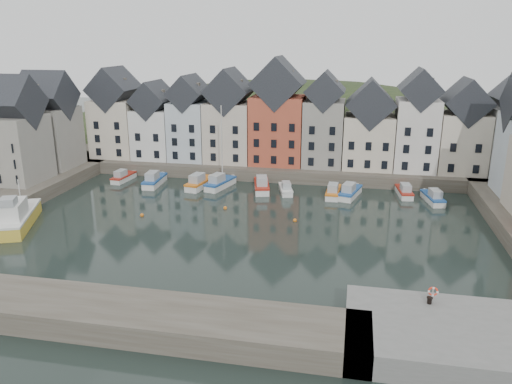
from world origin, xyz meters
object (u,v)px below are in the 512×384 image
(boat_a, at_px, (123,177))
(boat_d, at_px, (220,183))
(life_ring_post, at_px, (433,292))
(mooring_bollard, at_px, (430,300))
(large_vessel, at_px, (17,217))

(boat_a, distance_m, boat_d, 16.65)
(boat_d, bearing_deg, life_ring_post, -36.48)
(boat_a, height_order, mooring_bollard, mooring_bollard)
(boat_d, height_order, life_ring_post, boat_d)
(boat_a, xyz_separation_m, boat_d, (16.63, -0.75, 0.20))
(life_ring_post, bearing_deg, mooring_bollard, -122.57)
(large_vessel, relative_size, life_ring_post, 8.81)
(boat_a, relative_size, mooring_bollard, 10.28)
(boat_d, bearing_deg, boat_a, -167.50)
(large_vessel, bearing_deg, boat_d, 25.07)
(large_vessel, xyz_separation_m, mooring_bollard, (46.80, -13.15, 0.95))
(boat_d, height_order, mooring_bollard, boat_d)
(large_vessel, bearing_deg, mooring_bollard, -37.93)
(mooring_bollard, xyz_separation_m, life_ring_post, (0.26, 0.41, 0.55))
(boat_a, relative_size, life_ring_post, 4.43)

